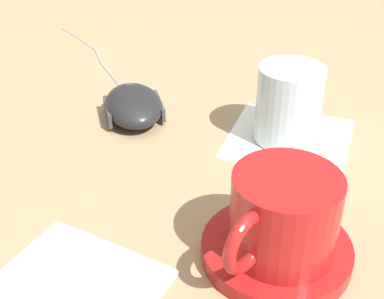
# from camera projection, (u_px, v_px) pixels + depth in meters

# --- Properties ---
(ground_plane) EXTENTS (3.00, 3.00, 0.00)m
(ground_plane) POSITION_uv_depth(u_px,v_px,m) (209.00, 185.00, 0.52)
(ground_plane) COLOR #9E7F5B
(saucer) EXTENTS (0.12, 0.12, 0.01)m
(saucer) POSITION_uv_depth(u_px,v_px,m) (276.00, 250.00, 0.43)
(saucer) COLOR maroon
(saucer) RESTS_ON ground
(coffee_cup) EXTENTS (0.09, 0.10, 0.07)m
(coffee_cup) POSITION_uv_depth(u_px,v_px,m) (283.00, 216.00, 0.40)
(coffee_cup) COLOR maroon
(coffee_cup) RESTS_ON saucer
(computer_mouse) EXTENTS (0.09, 0.11, 0.03)m
(computer_mouse) POSITION_uv_depth(u_px,v_px,m) (134.00, 105.00, 0.62)
(computer_mouse) COLOR black
(computer_mouse) RESTS_ON ground
(mouse_cable) EXTENTS (0.14, 0.25, 0.00)m
(mouse_cable) POSITION_uv_depth(u_px,v_px,m) (96.00, 57.00, 0.78)
(mouse_cable) COLOR gray
(mouse_cable) RESTS_ON ground
(napkin_under_glass) EXTENTS (0.16, 0.16, 0.00)m
(napkin_under_glass) POSITION_uv_depth(u_px,v_px,m) (289.00, 138.00, 0.59)
(napkin_under_glass) COLOR silver
(napkin_under_glass) RESTS_ON ground
(drinking_glass) EXTENTS (0.07, 0.07, 0.08)m
(drinking_glass) POSITION_uv_depth(u_px,v_px,m) (289.00, 104.00, 0.57)
(drinking_glass) COLOR silver
(drinking_glass) RESTS_ON napkin_under_glass
(napkin_spare) EXTENTS (0.17, 0.17, 0.00)m
(napkin_spare) POSITION_uv_depth(u_px,v_px,m) (66.00, 295.00, 0.40)
(napkin_spare) COLOR white
(napkin_spare) RESTS_ON ground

